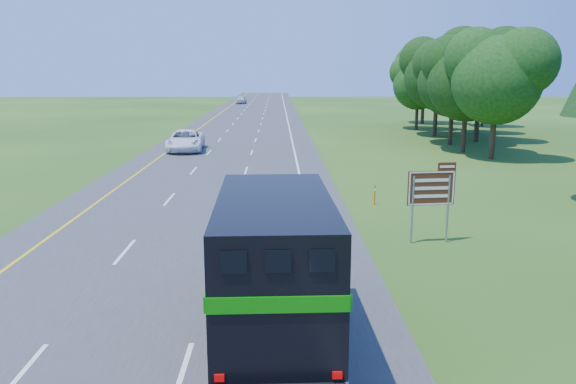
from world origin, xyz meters
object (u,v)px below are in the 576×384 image
Objects in this scene: white_suv at (186,140)px; far_car at (241,100)px; horse_truck at (274,260)px; exit_sign at (432,191)px.

far_car is at bearing 86.15° from white_suv.
horse_truck is 1.35× the size of white_suv.
exit_sign reaches higher than white_suv.
far_car is at bearing 92.13° from exit_sign.
horse_truck is at bearing -81.11° from white_suv.
horse_truck is 110.09m from far_car.
exit_sign reaches higher than far_car.
white_suv is at bearing 111.77° from exit_sign.
white_suv is at bearing -85.35° from far_car.
horse_truck is 2.66× the size of exit_sign.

